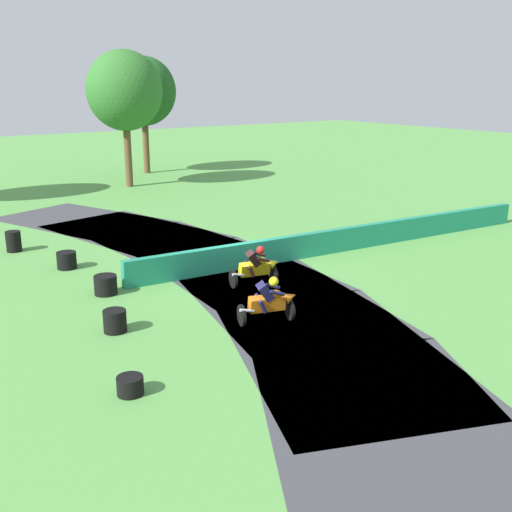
{
  "coord_description": "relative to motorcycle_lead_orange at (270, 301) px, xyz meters",
  "views": [
    {
      "loc": [
        -11.41,
        -17.43,
        6.43
      ],
      "look_at": [
        -0.25,
        -1.62,
        0.9
      ],
      "focal_mm": 43.43,
      "sensor_mm": 36.0,
      "label": 1
    }
  ],
  "objects": [
    {
      "name": "ground_plane",
      "position": [
        2.0,
        4.75,
        -0.65
      ],
      "size": [
        120.0,
        120.0,
        0.0
      ],
      "primitive_type": "plane",
      "color": "#569947"
    },
    {
      "name": "track_asphalt",
      "position": [
        0.89,
        4.83,
        -0.65
      ],
      "size": [
        9.87,
        30.37,
        0.01
      ],
      "color": "#3D3D42",
      "rests_on": "ground"
    },
    {
      "name": "safety_barrier",
      "position": [
        7.13,
        4.36,
        -0.2
      ],
      "size": [
        18.44,
        1.69,
        0.9
      ],
      "primitive_type": "cube",
      "rotation": [
        0.0,
        0.0,
        -1.65
      ],
      "color": "#1E8466",
      "rests_on": "ground"
    },
    {
      "name": "motorcycle_lead_orange",
      "position": [
        0.0,
        0.0,
        0.0
      ],
      "size": [
        1.69,
        1.11,
        1.43
      ],
      "color": "black",
      "rests_on": "ground"
    },
    {
      "name": "motorcycle_chase_yellow",
      "position": [
        1.57,
        2.83,
        -0.01
      ],
      "size": [
        1.7,
        1.02,
        1.43
      ],
      "color": "black",
      "rests_on": "ground"
    },
    {
      "name": "tire_stack_near",
      "position": [
        -4.77,
        -1.49,
        -0.45
      ],
      "size": [
        0.57,
        0.57,
        0.4
      ],
      "color": "black",
      "rests_on": "ground"
    },
    {
      "name": "tire_stack_mid_a",
      "position": [
        -3.68,
        1.89,
        -0.35
      ],
      "size": [
        0.61,
        0.61,
        0.6
      ],
      "color": "black",
      "rests_on": "ground"
    },
    {
      "name": "tire_stack_mid_b",
      "position": [
        -2.73,
        4.87,
        -0.35
      ],
      "size": [
        0.71,
        0.71,
        0.6
      ],
      "color": "black",
      "rests_on": "ground"
    },
    {
      "name": "tire_stack_far",
      "position": [
        -2.81,
        8.26,
        -0.35
      ],
      "size": [
        0.68,
        0.68,
        0.6
      ],
      "color": "black",
      "rests_on": "ground"
    },
    {
      "name": "tire_stack_extra_a",
      "position": [
        -3.72,
        11.66,
        -0.25
      ],
      "size": [
        0.57,
        0.57,
        0.8
      ],
      "color": "black",
      "rests_on": "ground"
    },
    {
      "name": "tree_far_right",
      "position": [
        9.76,
        27.99,
        4.98
      ],
      "size": [
        4.5,
        4.5,
        8.02
      ],
      "color": "brown",
      "rests_on": "ground"
    },
    {
      "name": "tree_mid_rise",
      "position": [
        6.27,
        23.21,
        5.12
      ],
      "size": [
        4.54,
        4.54,
        8.19
      ],
      "color": "brown",
      "rests_on": "ground"
    }
  ]
}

